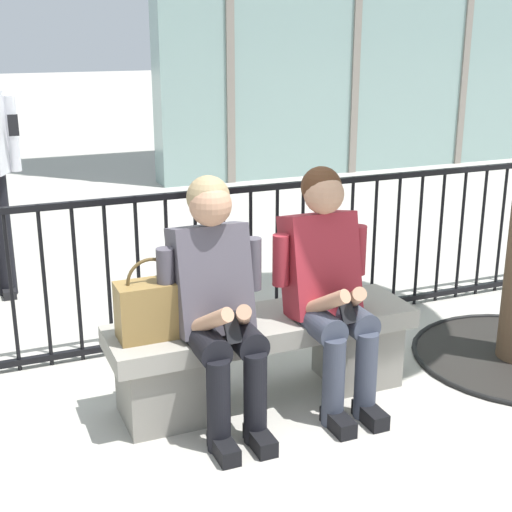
% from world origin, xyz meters
% --- Properties ---
extents(ground_plane, '(60.00, 60.00, 0.00)m').
position_xyz_m(ground_plane, '(0.00, 0.00, 0.00)').
color(ground_plane, '#B2ADA3').
extents(stone_bench, '(1.60, 0.44, 0.45)m').
position_xyz_m(stone_bench, '(0.00, 0.00, 0.27)').
color(stone_bench, gray).
rests_on(stone_bench, ground).
extents(seated_person_with_phone, '(0.52, 0.66, 1.21)m').
position_xyz_m(seated_person_with_phone, '(-0.29, -0.13, 0.65)').
color(seated_person_with_phone, black).
rests_on(seated_person_with_phone, ground).
extents(seated_person_companion, '(0.52, 0.66, 1.21)m').
position_xyz_m(seated_person_companion, '(0.29, -0.13, 0.65)').
color(seated_person_companion, '#383D4C').
rests_on(seated_person_companion, ground).
extents(handbag_on_bench, '(0.33, 0.17, 0.39)m').
position_xyz_m(handbag_on_bench, '(-0.58, -0.01, 0.59)').
color(handbag_on_bench, olive).
rests_on(handbag_on_bench, stone_bench).
extents(plaza_railing, '(8.38, 0.04, 0.95)m').
position_xyz_m(plaza_railing, '(0.00, 0.82, 0.48)').
color(plaza_railing, black).
rests_on(plaza_railing, ground).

